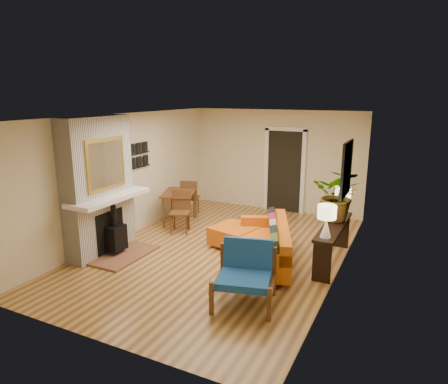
{
  "coord_description": "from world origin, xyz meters",
  "views": [
    {
      "loc": [
        3.28,
        -6.49,
        3.0
      ],
      "look_at": [
        0.0,
        0.2,
        1.15
      ],
      "focal_mm": 32.0,
      "sensor_mm": 36.0,
      "label": 1
    }
  ],
  "objects_px": {
    "houseplant": "(338,195)",
    "lamp_near": "(327,217)",
    "console_table": "(333,233)",
    "blue_chair": "(246,270)",
    "ottoman": "(235,235)",
    "dining_table": "(182,198)",
    "lamp_far": "(343,197)",
    "sofa": "(267,245)"
  },
  "relations": [
    {
      "from": "houseplant",
      "to": "lamp_near",
      "type": "bearing_deg",
      "value": -89.42
    },
    {
      "from": "console_table",
      "to": "lamp_near",
      "type": "height_order",
      "value": "lamp_near"
    },
    {
      "from": "blue_chair",
      "to": "houseplant",
      "type": "distance_m",
      "value": 2.5
    },
    {
      "from": "ottoman",
      "to": "dining_table",
      "type": "bearing_deg",
      "value": 155.11
    },
    {
      "from": "lamp_far",
      "to": "houseplant",
      "type": "distance_m",
      "value": 0.45
    },
    {
      "from": "lamp_near",
      "to": "console_table",
      "type": "bearing_deg",
      "value": 90.0
    },
    {
      "from": "lamp_near",
      "to": "houseplant",
      "type": "relative_size",
      "value": 0.56
    },
    {
      "from": "ottoman",
      "to": "lamp_far",
      "type": "distance_m",
      "value": 2.23
    },
    {
      "from": "console_table",
      "to": "houseplant",
      "type": "height_order",
      "value": "houseplant"
    },
    {
      "from": "dining_table",
      "to": "ottoman",
      "type": "bearing_deg",
      "value": -24.89
    },
    {
      "from": "dining_table",
      "to": "lamp_far",
      "type": "height_order",
      "value": "lamp_far"
    },
    {
      "from": "houseplant",
      "to": "sofa",
      "type": "bearing_deg",
      "value": -141.0
    },
    {
      "from": "sofa",
      "to": "houseplant",
      "type": "bearing_deg",
      "value": 39.0
    },
    {
      "from": "sofa",
      "to": "dining_table",
      "type": "relative_size",
      "value": 1.28
    },
    {
      "from": "lamp_near",
      "to": "houseplant",
      "type": "xyz_separation_m",
      "value": [
        -0.01,
        0.99,
        0.14
      ]
    },
    {
      "from": "ottoman",
      "to": "console_table",
      "type": "distance_m",
      "value": 1.96
    },
    {
      "from": "ottoman",
      "to": "console_table",
      "type": "bearing_deg",
      "value": 0.77
    },
    {
      "from": "blue_chair",
      "to": "console_table",
      "type": "bearing_deg",
      "value": 65.65
    },
    {
      "from": "console_table",
      "to": "lamp_far",
      "type": "height_order",
      "value": "lamp_far"
    },
    {
      "from": "lamp_near",
      "to": "ottoman",
      "type": "bearing_deg",
      "value": 160.92
    },
    {
      "from": "sofa",
      "to": "lamp_far",
      "type": "distance_m",
      "value": 1.79
    },
    {
      "from": "sofa",
      "to": "blue_chair",
      "type": "relative_size",
      "value": 2.16
    },
    {
      "from": "ottoman",
      "to": "dining_table",
      "type": "xyz_separation_m",
      "value": [
        -1.72,
        0.8,
        0.37
      ]
    },
    {
      "from": "ottoman",
      "to": "blue_chair",
      "type": "relative_size",
      "value": 0.93
    },
    {
      "from": "sofa",
      "to": "lamp_near",
      "type": "relative_size",
      "value": 4.14
    },
    {
      "from": "blue_chair",
      "to": "console_table",
      "type": "relative_size",
      "value": 0.56
    },
    {
      "from": "sofa",
      "to": "lamp_far",
      "type": "xyz_separation_m",
      "value": [
        1.05,
        1.27,
        0.71
      ]
    },
    {
      "from": "blue_chair",
      "to": "lamp_near",
      "type": "distance_m",
      "value": 1.63
    },
    {
      "from": "sofa",
      "to": "ottoman",
      "type": "bearing_deg",
      "value": 149.53
    },
    {
      "from": "blue_chair",
      "to": "houseplant",
      "type": "relative_size",
      "value": 1.07
    },
    {
      "from": "console_table",
      "to": "houseplant",
      "type": "distance_m",
      "value": 0.7
    },
    {
      "from": "houseplant",
      "to": "ottoman",
      "type": "bearing_deg",
      "value": -170.51
    },
    {
      "from": "lamp_near",
      "to": "lamp_far",
      "type": "distance_m",
      "value": 1.42
    },
    {
      "from": "ottoman",
      "to": "houseplant",
      "type": "height_order",
      "value": "houseplant"
    },
    {
      "from": "sofa",
      "to": "console_table",
      "type": "bearing_deg",
      "value": 27.5
    },
    {
      "from": "console_table",
      "to": "lamp_near",
      "type": "relative_size",
      "value": 3.43
    },
    {
      "from": "sofa",
      "to": "blue_chair",
      "type": "height_order",
      "value": "blue_chair"
    },
    {
      "from": "ottoman",
      "to": "console_table",
      "type": "height_order",
      "value": "console_table"
    },
    {
      "from": "ottoman",
      "to": "blue_chair",
      "type": "bearing_deg",
      "value": -61.12
    },
    {
      "from": "ottoman",
      "to": "blue_chair",
      "type": "xyz_separation_m",
      "value": [
        1.05,
        -1.91,
        0.25
      ]
    },
    {
      "from": "console_table",
      "to": "dining_table",
      "type": "bearing_deg",
      "value": 168.05
    },
    {
      "from": "blue_chair",
      "to": "lamp_far",
      "type": "relative_size",
      "value": 1.91
    }
  ]
}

